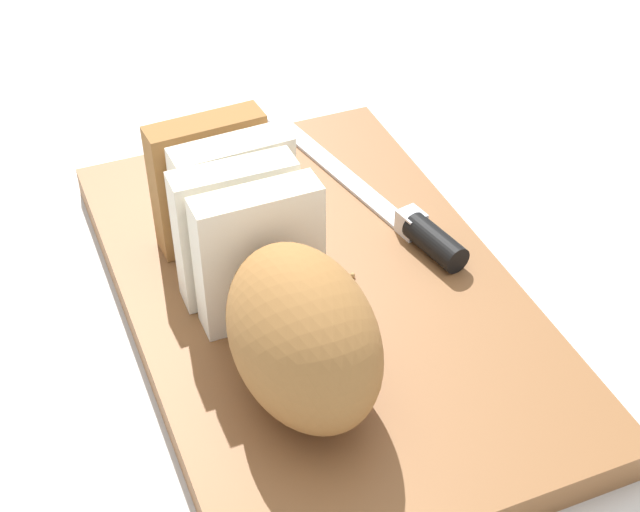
# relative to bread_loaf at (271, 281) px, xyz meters

# --- Properties ---
(ground_plane) EXTENTS (3.00, 3.00, 0.00)m
(ground_plane) POSITION_rel_bread_loaf_xyz_m (0.04, -0.05, -0.08)
(ground_plane) COLOR beige
(cutting_board) EXTENTS (0.45, 0.29, 0.03)m
(cutting_board) POSITION_rel_bread_loaf_xyz_m (0.04, -0.05, -0.07)
(cutting_board) COLOR brown
(cutting_board) RESTS_ON ground_plane
(bread_loaf) EXTENTS (0.27, 0.10, 0.11)m
(bread_loaf) POSITION_rel_bread_loaf_xyz_m (0.00, 0.00, 0.00)
(bread_loaf) COLOR #996633
(bread_loaf) RESTS_ON cutting_board
(bread_knife) EXTENTS (0.29, 0.07, 0.02)m
(bread_knife) POSITION_rel_bread_loaf_xyz_m (0.08, -0.14, -0.04)
(bread_knife) COLOR silver
(bread_knife) RESTS_ON cutting_board
(crumb_near_knife) EXTENTS (0.00, 0.00, 0.00)m
(crumb_near_knife) POSITION_rel_bread_loaf_xyz_m (0.07, -0.02, -0.05)
(crumb_near_knife) COLOR tan
(crumb_near_knife) RESTS_ON cutting_board
(crumb_near_loaf) EXTENTS (0.00, 0.00, 0.00)m
(crumb_near_loaf) POSITION_rel_bread_loaf_xyz_m (0.04, -0.08, -0.05)
(crumb_near_loaf) COLOR tan
(crumb_near_loaf) RESTS_ON cutting_board
(crumb_stray_left) EXTENTS (0.01, 0.01, 0.01)m
(crumb_stray_left) POSITION_rel_bread_loaf_xyz_m (0.08, -0.01, -0.05)
(crumb_stray_left) COLOR tan
(crumb_stray_left) RESTS_ON cutting_board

